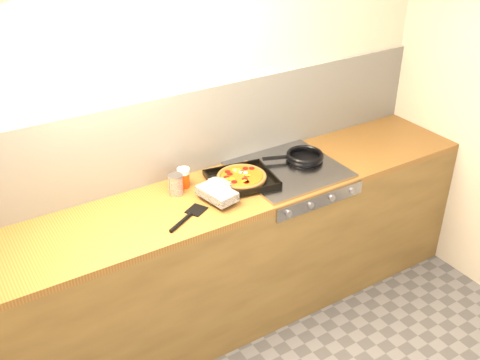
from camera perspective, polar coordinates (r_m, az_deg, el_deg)
room_shell at (r=3.22m, az=-4.42°, el=4.93°), size 3.20×3.20×3.20m
counter_run at (r=3.37m, az=-1.63°, el=-7.70°), size 3.20×0.62×0.90m
stovetop at (r=3.33m, az=4.93°, el=1.05°), size 0.60×0.56×0.02m
pizza_on_tray at (r=3.13m, az=-0.57°, el=-0.13°), size 0.50×0.40×0.06m
frying_pan at (r=3.42m, az=6.51°, el=2.39°), size 0.40×0.29×0.04m
tomato_can at (r=3.08m, az=-6.56°, el=-0.45°), size 0.09×0.09×0.12m
juice_glass at (r=3.14m, az=-5.75°, el=0.25°), size 0.07×0.07×0.11m
wooden_spoon at (r=3.32m, az=-0.24°, el=1.14°), size 0.28×0.16×0.02m
black_spatula at (r=2.89m, az=-5.35°, el=-3.77°), size 0.27×0.18×0.02m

